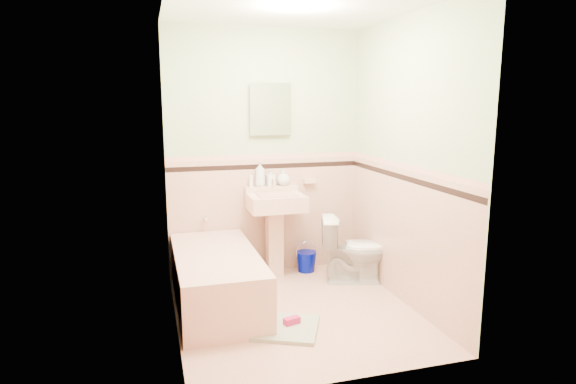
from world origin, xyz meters
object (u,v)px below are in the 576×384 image
object	(u,v)px
soap_bottle_right	(283,177)
soap_bottle_left	(260,174)
soap_bottle_mid	(271,177)
shoe	(292,321)
bathtub	(217,281)
sink	(276,236)
toilet	(354,249)
bucket	(306,261)
medicine_cabinet	(270,109)

from	to	relation	value
soap_bottle_right	soap_bottle_left	bearing A→B (deg)	180.00
soap_bottle_mid	shoe	xyz separation A→B (m)	(-0.16, -1.31, -0.95)
bathtub	shoe	distance (m)	0.81
soap_bottle_mid	sink	bearing A→B (deg)	-87.31
bathtub	sink	xyz separation A→B (m)	(0.68, 0.53, 0.21)
soap_bottle_left	soap_bottle_mid	xyz separation A→B (m)	(0.11, 0.00, -0.04)
toilet	bucket	bearing A→B (deg)	59.32
sink	toilet	size ratio (longest dim) A/B	1.31
medicine_cabinet	shoe	world-z (taller)	medicine_cabinet
sink	soap_bottle_left	world-z (taller)	soap_bottle_left
sink	soap_bottle_left	size ratio (longest dim) A/B	3.34
sink	shoe	xyz separation A→B (m)	(-0.17, -1.13, -0.38)
sink	bucket	size ratio (longest dim) A/B	4.06
shoe	bucket	bearing A→B (deg)	50.78
sink	bucket	distance (m)	0.49
bathtub	medicine_cabinet	bearing A→B (deg)	47.42
bathtub	soap_bottle_mid	distance (m)	1.25
soap_bottle_left	soap_bottle_right	distance (m)	0.25
bathtub	medicine_cabinet	distance (m)	1.78
sink	bucket	bearing A→B (deg)	14.03
soap_bottle_mid	shoe	world-z (taller)	soap_bottle_mid
bathtub	shoe	world-z (taller)	bathtub
bathtub	medicine_cabinet	world-z (taller)	medicine_cabinet
bathtub	toilet	bearing A→B (deg)	8.56
soap_bottle_right	shoe	bearing A→B (deg)	-102.78
medicine_cabinet	sink	bearing A→B (deg)	-90.00
soap_bottle_left	shoe	distance (m)	1.65
soap_bottle_right	toilet	xyz separation A→B (m)	(0.59, -0.50, -0.68)
soap_bottle_right	toilet	size ratio (longest dim) A/B	0.25
soap_bottle_left	toilet	distance (m)	1.22
bathtub	soap_bottle_mid	size ratio (longest dim) A/B	8.69
soap_bottle_right	sink	bearing A→B (deg)	-125.51
sink	bathtub	bearing A→B (deg)	-142.07
medicine_cabinet	soap_bottle_right	size ratio (longest dim) A/B	2.74
sink	soap_bottle_mid	world-z (taller)	soap_bottle_mid
bathtub	soap_bottle_left	distance (m)	1.23
soap_bottle_mid	soap_bottle_right	xyz separation A→B (m)	(0.14, 0.00, -0.00)
soap_bottle_left	soap_bottle_right	world-z (taller)	soap_bottle_left
toilet	soap_bottle_right	bearing A→B (deg)	66.98
bucket	shoe	bearing A→B (deg)	-113.12
soap_bottle_right	shoe	world-z (taller)	soap_bottle_right
bathtub	soap_bottle_right	world-z (taller)	soap_bottle_right
soap_bottle_right	toilet	world-z (taller)	soap_bottle_right
sink	soap_bottle_right	world-z (taller)	soap_bottle_right
bathtub	shoe	xyz separation A→B (m)	(0.51, -0.60, -0.17)
soap_bottle_mid	medicine_cabinet	bearing A→B (deg)	74.26
soap_bottle_left	bucket	distance (m)	1.06
soap_bottle_right	shoe	size ratio (longest dim) A/B	1.26
soap_bottle_right	shoe	distance (m)	1.65
bathtub	bucket	xyz separation A→B (m)	(1.03, 0.62, -0.12)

